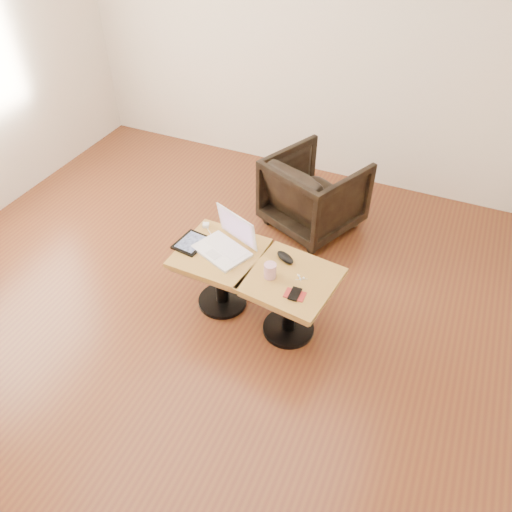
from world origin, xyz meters
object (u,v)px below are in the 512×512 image
at_px(side_table_left, 220,265).
at_px(armchair, 314,193).
at_px(laptop, 227,243).
at_px(striped_cup, 270,271).
at_px(side_table_right, 291,292).

distance_m(side_table_left, armchair, 1.18).
xyz_separation_m(side_table_left, armchair, (0.28, 1.15, -0.05)).
bearing_deg(laptop, striped_cup, 2.63).
bearing_deg(armchair, side_table_right, 125.80).
bearing_deg(laptop, side_table_left, -109.50).
bearing_deg(side_table_left, side_table_right, -3.77).
bearing_deg(striped_cup, side_table_left, 167.29).
relative_size(striped_cup, armchair, 0.14).
bearing_deg(side_table_right, armchair, 109.14).
bearing_deg(side_table_left, striped_cup, -11.10).
relative_size(side_table_left, armchair, 0.79).
bearing_deg(side_table_right, striped_cup, -155.10).
bearing_deg(side_table_left, armchair, 77.85).
xyz_separation_m(side_table_left, laptop, (0.04, 0.04, 0.17)).
height_order(side_table_left, striped_cup, striped_cup).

